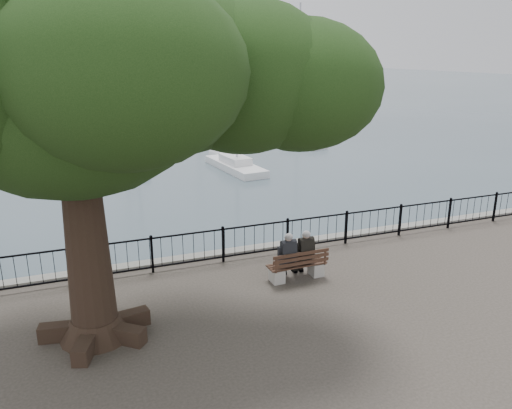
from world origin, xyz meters
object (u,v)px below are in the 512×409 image
tree (113,68)px  lion_monument (125,93)px  person_right (303,255)px  bench (297,269)px  person_left (286,258)px

tree → lion_monument: tree is taller
lion_monument → person_right: bearing=-91.5°
bench → person_left: bearing=163.7°
person_left → lion_monument: size_ratio=0.15×
person_left → person_right: same height
tree → lion_monument: bearing=83.3°
bench → tree: (-4.37, -0.88, 5.17)m
person_right → lion_monument: 49.13m
person_right → lion_monument: size_ratio=0.15×
bench → lion_monument: lion_monument is taller
person_left → tree: tree is taller
tree → lion_monument: (5.88, 50.09, -4.22)m
person_right → bench: bearing=-155.6°
person_left → tree: (-4.08, -0.97, 4.85)m
bench → tree: size_ratio=0.16×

